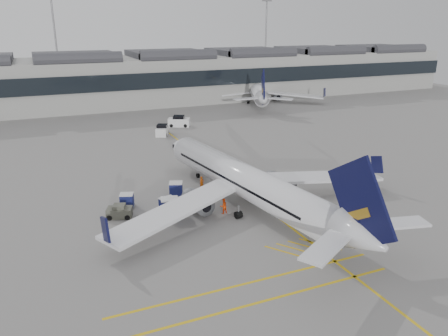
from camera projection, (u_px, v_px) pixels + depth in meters
name	position (u px, v px, depth m)	size (l,w,h in m)	color
ground	(183.00, 233.00, 41.35)	(220.00, 220.00, 0.00)	gray
terminal	(86.00, 80.00, 102.10)	(200.00, 20.45, 12.40)	#9E9E99
light_masts	(70.00, 41.00, 111.11)	(113.00, 0.60, 25.45)	slate
apron_markings	(235.00, 184.00, 53.81)	(0.25, 60.00, 0.01)	gold
airliner_main	(248.00, 183.00, 46.06)	(33.20, 36.52, 9.75)	silver
airliner_far	(257.00, 91.00, 108.33)	(30.81, 34.05, 9.61)	silver
belt_loader	(232.00, 176.00, 54.83)	(5.15, 2.09, 2.07)	silver
baggage_cart_a	(176.00, 189.00, 49.85)	(1.95, 1.78, 1.67)	gray
baggage_cart_b	(170.00, 207.00, 44.61)	(2.14, 1.90, 1.95)	gray
baggage_cart_c	(127.00, 200.00, 46.76)	(1.82, 1.66, 1.58)	gray
baggage_cart_d	(168.00, 205.00, 45.16)	(1.97, 1.76, 1.76)	gray
ramp_agent_a	(202.00, 183.00, 51.79)	(0.60, 0.39, 1.64)	#EF5C0C
ramp_agent_b	(223.00, 206.00, 45.31)	(0.81, 0.63, 1.66)	#F9460D
pushback_tug	(119.00, 212.00, 44.43)	(2.86, 2.29, 1.39)	#4E4F43
safety_cone_nose	(216.00, 158.00, 63.49)	(0.37, 0.37, 0.52)	#F24C0A
safety_cone_engine	(304.00, 196.00, 49.48)	(0.33, 0.33, 0.46)	#F24C0A
service_van_mid	(162.00, 130.00, 77.09)	(3.25, 4.14, 1.90)	silver
service_van_right	(179.00, 122.00, 83.57)	(4.50, 3.55, 2.07)	silver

